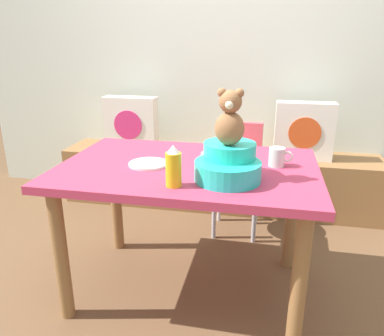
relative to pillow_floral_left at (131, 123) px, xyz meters
The scene contains 13 objects.
ground_plane 1.54m from the pillow_floral_left, 57.42° to the right, with size 8.00×8.00×0.00m, color brown.
back_wall 1.01m from the pillow_floral_left, 21.39° to the left, with size 4.40×0.10×2.60m, color silver.
window_bench 0.87m from the pillow_floral_left, ahead, with size 2.60×0.44×0.46m, color olive.
pillow_floral_left is the anchor object (origin of this frame).
pillow_floral_right 1.40m from the pillow_floral_left, ahead, with size 0.44×0.15×0.44m.
dining_table 1.38m from the pillow_floral_left, 57.42° to the right, with size 1.30×0.87×0.74m.
highchair 1.04m from the pillow_floral_left, 23.86° to the right, with size 0.34×0.46×0.79m.
infant_seat_teal 1.64m from the pillow_floral_left, 53.89° to the right, with size 0.30×0.33×0.16m.
teddy_bear 1.67m from the pillow_floral_left, 53.90° to the right, with size 0.13×0.12×0.25m.
ketchup_bottle 1.64m from the pillow_floral_left, 62.98° to the right, with size 0.07×0.07×0.18m.
coffee_mug 1.61m from the pillow_floral_left, 42.58° to the right, with size 0.12×0.08×0.09m.
dinner_plate_near 1.31m from the pillow_floral_left, 47.85° to the right, with size 0.20×0.20×0.01m, color white.
dinner_plate_far 1.32m from the pillow_floral_left, 65.62° to the right, with size 0.20×0.20×0.01m, color white.
Camera 1 is at (0.38, -1.76, 1.34)m, focal length 34.88 mm.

